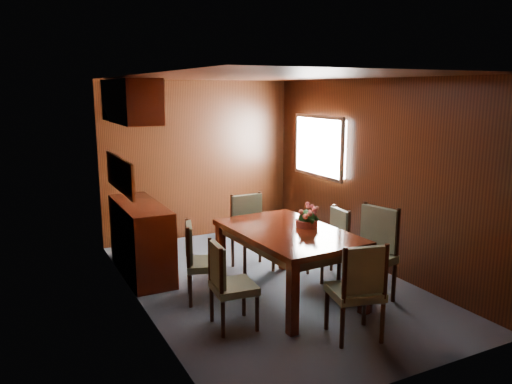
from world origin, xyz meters
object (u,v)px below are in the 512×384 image
dining_table (288,239)px  flower_centerpiece (307,215)px  sideboard (141,239)px  chair_head (359,286)px  chair_right_near (372,248)px  chair_left_near (227,280)px

dining_table → flower_centerpiece: size_ratio=6.45×
sideboard → dining_table: 1.91m
chair_head → flower_centerpiece: 1.23m
chair_right_near → flower_centerpiece: chair_right_near is taller
chair_right_near → flower_centerpiece: size_ratio=3.95×
sideboard → dining_table: size_ratio=0.83×
chair_left_near → flower_centerpiece: size_ratio=3.30×
chair_left_near → chair_right_near: 1.68m
chair_right_near → flower_centerpiece: 0.79m
chair_left_near → flower_centerpiece: flower_centerpiece is taller
chair_right_near → chair_head: 0.98m
dining_table → chair_right_near: 0.91m
chair_head → flower_centerpiece: size_ratio=3.59×
chair_right_near → dining_table: bearing=45.8°
dining_table → chair_left_near: size_ratio=1.95×
dining_table → chair_left_near: chair_left_near is taller
sideboard → chair_head: size_ratio=1.48×
chair_left_near → chair_head: (0.96, -0.76, 0.04)m
chair_left_near → chair_right_near: chair_right_near is taller
dining_table → chair_left_near: (-0.89, -0.37, -0.18)m
sideboard → flower_centerpiece: bearing=-43.0°
flower_centerpiece → chair_left_near: bearing=-160.9°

